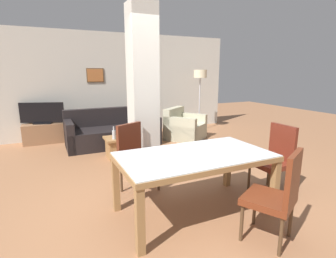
% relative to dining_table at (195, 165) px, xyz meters
% --- Properties ---
extents(ground_plane, '(18.00, 18.00, 0.00)m').
position_rel_dining_table_xyz_m(ground_plane, '(0.00, 0.00, -0.61)').
color(ground_plane, '#966443').
extents(back_wall, '(7.20, 0.09, 2.70)m').
position_rel_dining_table_xyz_m(back_wall, '(-0.00, 4.58, 0.74)').
color(back_wall, beige).
rests_on(back_wall, ground_plane).
extents(divider_pillar, '(0.42, 0.37, 2.70)m').
position_rel_dining_table_xyz_m(divider_pillar, '(-0.15, 1.36, 0.74)').
color(divider_pillar, beige).
rests_on(divider_pillar, ground_plane).
extents(dining_table, '(1.81, 1.00, 0.75)m').
position_rel_dining_table_xyz_m(dining_table, '(0.00, 0.00, 0.00)').
color(dining_table, olive).
rests_on(dining_table, ground_plane).
extents(dining_chair_near_right, '(0.62, 0.62, 0.98)m').
position_rel_dining_table_xyz_m(dining_chair_near_right, '(0.44, -0.85, -0.08)').
color(dining_chair_near_right, '#632915').
rests_on(dining_chair_near_right, ground_plane).
extents(dining_chair_head_right, '(0.46, 0.46, 0.98)m').
position_rel_dining_table_xyz_m(dining_chair_head_right, '(1.32, 0.00, -0.08)').
color(dining_chair_head_right, maroon).
rests_on(dining_chair_head_right, ground_plane).
extents(dining_chair_far_left, '(0.61, 0.61, 0.98)m').
position_rel_dining_table_xyz_m(dining_chair_far_left, '(-0.44, 0.91, -0.08)').
color(dining_chair_far_left, '#5C2819').
rests_on(dining_chair_far_left, ground_plane).
extents(sofa, '(2.09, 0.94, 0.84)m').
position_rel_dining_table_xyz_m(sofa, '(-0.18, 3.46, -0.33)').
color(sofa, black).
rests_on(sofa, ground_plane).
extents(armchair, '(1.19, 1.19, 0.79)m').
position_rel_dining_table_xyz_m(armchair, '(1.61, 3.20, -0.33)').
color(armchair, '#BBB899').
rests_on(armchair, ground_plane).
extents(coffee_table, '(0.63, 0.48, 0.42)m').
position_rel_dining_table_xyz_m(coffee_table, '(-0.25, 2.46, -0.40)').
color(coffee_table, '#A17141').
rests_on(coffee_table, ground_plane).
extents(bottle, '(0.07, 0.07, 0.25)m').
position_rel_dining_table_xyz_m(bottle, '(-0.41, 2.35, -0.10)').
color(bottle, '#B2B7BC').
rests_on(bottle, coffee_table).
extents(tv_stand, '(0.94, 0.40, 0.47)m').
position_rel_dining_table_xyz_m(tv_stand, '(-1.64, 4.30, -0.38)').
color(tv_stand, '#986A48').
rests_on(tv_stand, ground_plane).
extents(tv_screen, '(0.97, 0.37, 0.51)m').
position_rel_dining_table_xyz_m(tv_screen, '(-1.64, 4.30, 0.11)').
color(tv_screen, black).
rests_on(tv_screen, tv_stand).
extents(floor_lamp, '(0.36, 0.36, 1.74)m').
position_rel_dining_table_xyz_m(floor_lamp, '(2.47, 3.88, 0.86)').
color(floor_lamp, '#B7B7BC').
rests_on(floor_lamp, ground_plane).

